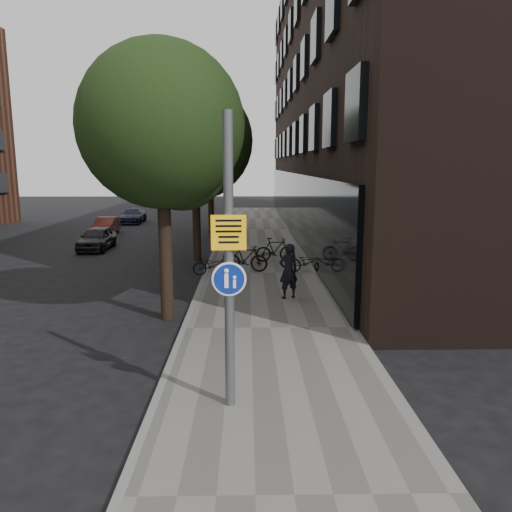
{
  "coord_description": "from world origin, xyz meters",
  "views": [
    {
      "loc": [
        -0.34,
        -9.05,
        4.28
      ],
      "look_at": [
        -0.13,
        3.38,
        2.0
      ],
      "focal_mm": 35.0,
      "sensor_mm": 36.0,
      "label": 1
    }
  ],
  "objects_px": {
    "pedestrian": "(288,271)",
    "parked_bike_facade_near": "(308,262)",
    "parked_car_near": "(97,238)",
    "signpost": "(229,263)"
  },
  "relations": [
    {
      "from": "pedestrian",
      "to": "parked_bike_facade_near",
      "type": "bearing_deg",
      "value": -126.66
    },
    {
      "from": "pedestrian",
      "to": "parked_bike_facade_near",
      "type": "xyz_separation_m",
      "value": [
        1.06,
        3.7,
        -0.45
      ]
    },
    {
      "from": "parked_bike_facade_near",
      "to": "parked_car_near",
      "type": "bearing_deg",
      "value": 74.33
    },
    {
      "from": "parked_bike_facade_near",
      "to": "parked_car_near",
      "type": "relative_size",
      "value": 0.47
    },
    {
      "from": "parked_car_near",
      "to": "parked_bike_facade_near",
      "type": "bearing_deg",
      "value": -32.69
    },
    {
      "from": "pedestrian",
      "to": "parked_car_near",
      "type": "distance_m",
      "value": 13.44
    },
    {
      "from": "pedestrian",
      "to": "parked_bike_facade_near",
      "type": "relative_size",
      "value": 1.07
    },
    {
      "from": "parked_car_near",
      "to": "pedestrian",
      "type": "bearing_deg",
      "value": -48.68
    },
    {
      "from": "signpost",
      "to": "parked_car_near",
      "type": "distance_m",
      "value": 18.71
    },
    {
      "from": "pedestrian",
      "to": "parked_bike_facade_near",
      "type": "height_order",
      "value": "pedestrian"
    }
  ]
}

